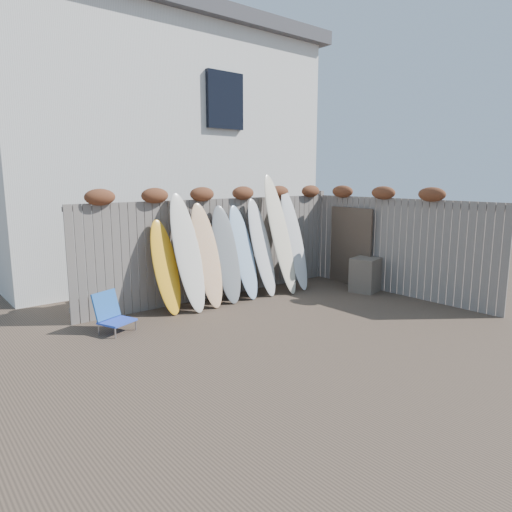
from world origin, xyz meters
TOP-DOWN VIEW (x-y plane):
  - ground at (0.00, 0.00)m, footprint 80.00×80.00m
  - back_fence at (0.06, 2.39)m, footprint 6.05×0.28m
  - right_fence at (2.99, 0.25)m, footprint 0.28×4.40m
  - house at (0.50, 6.50)m, footprint 8.50×5.50m
  - beach_chair at (-2.58, 1.68)m, footprint 0.63×0.65m
  - wooden_crate at (2.68, 0.74)m, footprint 0.73×0.66m
  - lattice_panel at (2.90, 1.37)m, footprint 0.10×1.17m
  - surfboard_0 at (-1.41, 2.03)m, footprint 0.52×0.64m
  - surfboard_1 at (-1.00, 1.95)m, footprint 0.59×0.79m
  - surfboard_2 at (-0.57, 1.97)m, footprint 0.54×0.70m
  - surfboard_3 at (-0.11, 1.99)m, footprint 0.60×0.72m
  - surfboard_4 at (0.32, 1.99)m, footprint 0.57×0.71m
  - surfboard_5 at (0.77, 1.96)m, footprint 0.54×0.74m
  - surfboard_6 at (1.23, 1.90)m, footprint 0.56×0.90m
  - surfboard_7 at (1.68, 1.93)m, footprint 0.47×0.77m

SIDE VIEW (x-z plane):
  - ground at x=0.00m, z-range 0.00..0.00m
  - beach_chair at x=-2.58m, z-range -0.02..0.61m
  - wooden_crate at x=2.68m, z-range 0.00..0.72m
  - surfboard_0 at x=-1.41m, z-range 0.00..1.69m
  - lattice_panel at x=2.90m, z-range 0.00..1.76m
  - surfboard_4 at x=0.32m, z-range 0.00..1.88m
  - surfboard_3 at x=-0.11m, z-range 0.00..1.89m
  - surfboard_2 at x=-0.57m, z-range 0.00..1.96m
  - surfboard_5 at x=0.77m, z-range 0.00..2.00m
  - surfboard_1 at x=-1.00m, z-range 0.00..2.16m
  - surfboard_7 at x=1.68m, z-range 0.00..2.18m
  - right_fence at x=2.99m, z-range 0.02..2.26m
  - back_fence at x=0.06m, z-range 0.06..2.30m
  - surfboard_6 at x=1.23m, z-range 0.00..2.49m
  - house at x=0.50m, z-range 0.04..6.36m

